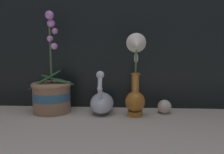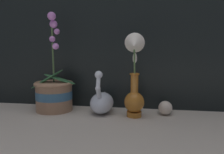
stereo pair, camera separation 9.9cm
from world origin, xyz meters
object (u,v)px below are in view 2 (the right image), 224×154
object	(u,v)px
swan_figurine	(102,101)
glass_sphere	(165,108)
orchid_potted_plant	(54,92)
blue_vase	(134,84)

from	to	relation	value
swan_figurine	glass_sphere	distance (m)	0.29
orchid_potted_plant	blue_vase	bearing A→B (deg)	-8.19
orchid_potted_plant	glass_sphere	size ratio (longest dim) A/B	7.34
swan_figurine	orchid_potted_plant	bearing A→B (deg)	178.06
blue_vase	glass_sphere	size ratio (longest dim) A/B	5.70
blue_vase	glass_sphere	xyz separation A→B (m)	(0.14, 0.06, -0.12)
orchid_potted_plant	blue_vase	size ratio (longest dim) A/B	1.29
blue_vase	orchid_potted_plant	bearing A→B (deg)	171.81
orchid_potted_plant	blue_vase	xyz separation A→B (m)	(0.38, -0.06, 0.06)
glass_sphere	blue_vase	bearing A→B (deg)	-155.13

